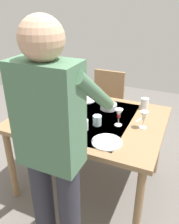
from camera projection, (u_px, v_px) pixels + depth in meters
ground_plane at (89, 182)px, 2.45m from camera, size 6.00×6.00×0.00m
dining_table at (89, 125)px, 2.14m from camera, size 1.32×1.03×0.77m
chair_near at (106, 102)px, 3.01m from camera, size 0.40×0.40×0.91m
person_server at (53, 148)px, 1.35m from camera, size 0.42×0.61×1.69m
wine_bottle at (35, 103)px, 2.12m from camera, size 0.07×0.07×0.30m
wine_glass_left at (119, 114)px, 1.92m from camera, size 0.07×0.07×0.15m
wine_glass_right at (144, 116)px, 1.89m from camera, size 0.07×0.07×0.15m
water_cup_near_left at (97, 120)px, 1.96m from camera, size 0.08×0.08×0.09m
water_cup_near_right at (145, 104)px, 2.24m from camera, size 0.07×0.07×0.11m
water_cup_far_left at (84, 125)px, 1.88m from camera, size 0.07×0.07×0.09m
water_cup_far_right at (54, 104)px, 2.24m from camera, size 0.07×0.07×0.11m
serving_bowl_pasta at (56, 121)px, 1.96m from camera, size 0.30×0.30×0.07m
side_bowl_salad at (58, 97)px, 2.45m from camera, size 0.18×0.18×0.07m
side_bowl_bread at (109, 106)px, 2.24m from camera, size 0.16×0.16×0.07m
dinner_plate_near at (107, 142)px, 1.73m from camera, size 0.23×0.23×0.01m
dinner_plate_far at (85, 99)px, 2.45m from camera, size 0.23×0.23×0.01m
table_knife at (20, 121)px, 2.04m from camera, size 0.03×0.20×0.00m
table_fork at (142, 118)px, 2.08m from camera, size 0.08×0.17×0.00m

